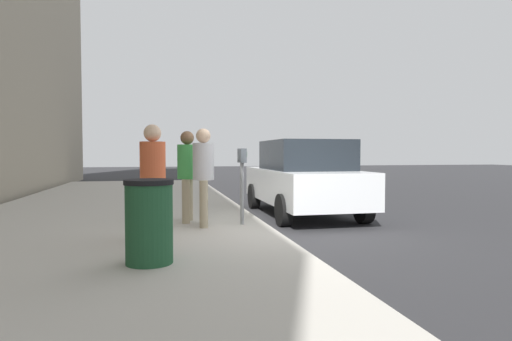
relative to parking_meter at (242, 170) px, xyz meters
name	(u,v)px	position (x,y,z in m)	size (l,w,h in m)	color
ground_plane	(275,237)	(-0.61, -0.46, -1.17)	(80.00, 80.00, 0.00)	#2B2B2D
sidewalk_slab	(93,241)	(-0.61, 2.54, -1.09)	(28.00, 6.00, 0.15)	#B7B2A8
parking_meter	(242,170)	(0.00, 0.00, 0.00)	(0.36, 0.12, 1.41)	gray
pedestrian_at_meter	(203,169)	(-0.03, 0.72, 0.03)	(0.53, 0.39, 1.77)	tan
pedestrian_bystander	(153,172)	(-1.11, 1.59, 0.02)	(0.49, 0.38, 1.76)	tan
parking_officer	(187,169)	(0.52, 0.97, 0.01)	(0.52, 0.38, 1.75)	tan
parked_sedan_near	(303,178)	(1.82, -1.81, -0.27)	(4.41, 1.98, 1.77)	silver
trash_bin	(149,221)	(-2.51, 1.61, -0.51)	(0.59, 0.59, 1.01)	#1E4C2D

